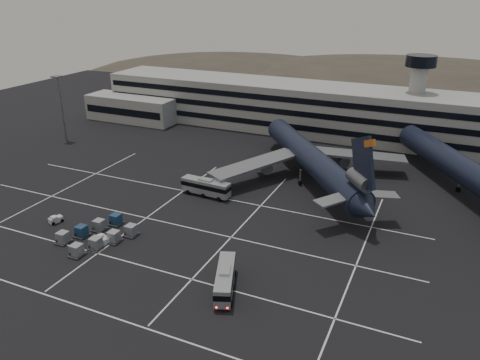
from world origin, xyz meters
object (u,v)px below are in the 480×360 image
at_px(trijet_main, 312,160).
at_px(bus_far, 206,186).
at_px(tug_a, 55,219).
at_px(uld_cluster, 98,234).
at_px(bus_near, 225,278).

height_order(trijet_main, bus_far, trijet_main).
distance_m(trijet_main, bus_far, 24.74).
bearing_deg(bus_far, trijet_main, -43.70).
xyz_separation_m(tug_a, uld_cluster, (11.37, -1.62, 0.33)).
height_order(bus_far, tug_a, bus_far).
xyz_separation_m(bus_far, uld_cluster, (-8.67, -23.99, -1.09)).
xyz_separation_m(trijet_main, bus_near, (0.15, -44.72, -3.24)).
bearing_deg(uld_cluster, tug_a, 171.90).
relative_size(trijet_main, bus_near, 4.59).
bearing_deg(bus_near, tug_a, 150.57).
xyz_separation_m(bus_near, tug_a, (-38.20, 5.69, -1.33)).
xyz_separation_m(trijet_main, bus_far, (-18.02, -16.66, -3.15)).
bearing_deg(uld_cluster, bus_near, -8.63).
xyz_separation_m(trijet_main, tug_a, (-38.06, -39.03, -4.57)).
xyz_separation_m(bus_near, bus_far, (-18.17, 28.06, 0.09)).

